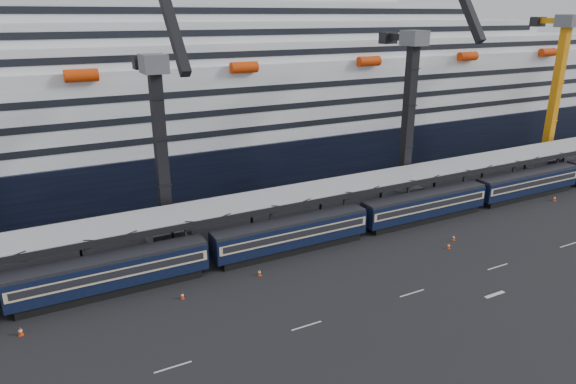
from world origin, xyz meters
The scene contains 14 objects.
ground centered at (0.00, 0.00, 0.00)m, with size 260.00×260.00×0.00m, color black.
lane_markings centered at (8.15, -5.23, 0.01)m, with size 111.00×4.27×0.02m.
train centered at (-4.65, 10.00, 2.20)m, with size 133.05×3.00×4.05m.
canopy centered at (0.00, 14.00, 5.25)m, with size 130.00×6.25×5.53m.
cruise_ship centered at (-1.08, 45.99, 12.34)m, with size 214.09×28.84×34.00m.
crane_dark_near centered at (-20.00, 18.59, 11.93)m, with size 4.50×17.75×35.08m.
crane_dark_mid centered at (15.00, 17.59, 13.36)m, with size 4.50×18.24×39.64m.
crane_yellow_near centered at (48.00, 18.47, 14.24)m, with size 4.50×20.12×40.16m.
traffic_cone_a centered at (-36.34, 6.23, 0.42)m, with size 0.43×0.43×0.85m.
traffic_cone_b centered at (-22.33, 5.57, 0.35)m, with size 0.36×0.36×0.72m.
traffic_cone_c centered at (-13.78, 6.35, 0.37)m, with size 0.37×0.37×0.75m.
traffic_cone_d centered at (8.63, 1.95, 0.37)m, with size 0.37×0.37×0.75m.
traffic_cone_e centered at (10.86, 3.41, 0.36)m, with size 0.36×0.36×0.73m.
traffic_cone_f centered at (34.34, 6.85, 0.41)m, with size 0.42×0.42×0.84m.
Camera 1 is at (-33.60, -37.60, 26.01)m, focal length 32.00 mm.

